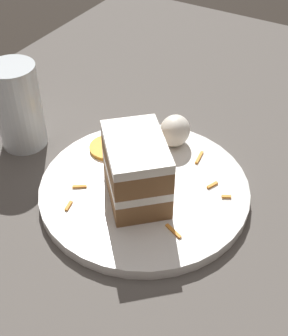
{
  "coord_description": "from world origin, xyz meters",
  "views": [
    {
      "loc": [
        -0.41,
        -0.23,
        0.48
      ],
      "look_at": [
        -0.02,
        0.0,
        0.09
      ],
      "focal_mm": 50.0,
      "sensor_mm": 36.0,
      "label": 1
    }
  ],
  "objects": [
    {
      "name": "ground_plane",
      "position": [
        0.0,
        0.0,
        0.0
      ],
      "size": [
        6.0,
        6.0,
        0.0
      ],
      "primitive_type": "plane",
      "color": "black",
      "rests_on": "ground"
    },
    {
      "name": "orange_garnish",
      "position": [
        0.02,
        0.08,
        0.06
      ],
      "size": [
        0.06,
        0.06,
        0.01
      ],
      "primitive_type": "cylinder",
      "color": "orange",
      "rests_on": "plate"
    },
    {
      "name": "carrot_shreds_scatter",
      "position": [
        -0.0,
        -0.02,
        0.06
      ],
      "size": [
        0.19,
        0.19,
        0.0
      ],
      "color": "orange",
      "rests_on": "plate"
    },
    {
      "name": "cake_slice",
      "position": [
        -0.04,
        -0.0,
        0.1
      ],
      "size": [
        0.12,
        0.12,
        0.09
      ],
      "rotation": [
        0.0,
        0.0,
        5.46
      ],
      "color": "brown",
      "rests_on": "plate"
    },
    {
      "name": "drinking_glass",
      "position": [
        -0.01,
        0.21,
        0.1
      ],
      "size": [
        0.07,
        0.07,
        0.13
      ],
      "color": "silver",
      "rests_on": "dining_table"
    },
    {
      "name": "dining_table",
      "position": [
        0.0,
        0.0,
        0.02
      ],
      "size": [
        1.2,
        0.85,
        0.04
      ],
      "primitive_type": "cube",
      "color": "#56514C",
      "rests_on": "ground"
    },
    {
      "name": "plate",
      "position": [
        -0.02,
        0.0,
        0.05
      ],
      "size": [
        0.28,
        0.28,
        0.02
      ],
      "primitive_type": "cylinder",
      "color": "white",
      "rests_on": "dining_table"
    },
    {
      "name": "cream_dollop",
      "position": [
        0.08,
        0.01,
        0.08
      ],
      "size": [
        0.05,
        0.04,
        0.05
      ],
      "primitive_type": "ellipsoid",
      "color": "white",
      "rests_on": "plate"
    }
  ]
}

